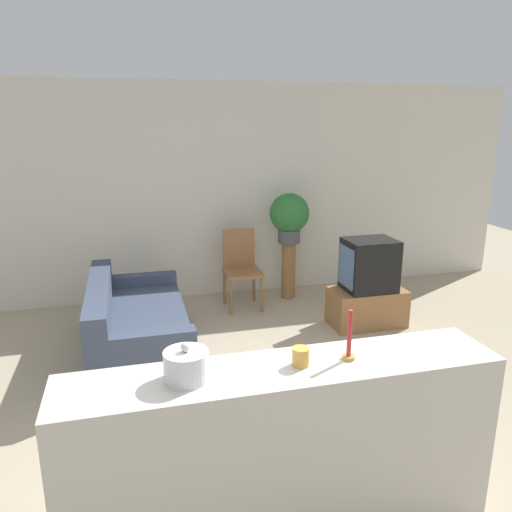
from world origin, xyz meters
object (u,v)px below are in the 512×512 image
(potted_plant, at_px, (289,215))
(decorative_bowl, at_px, (186,365))
(couch, at_px, (135,328))
(television, at_px, (369,265))
(wooden_chair, at_px, (241,265))

(potted_plant, distance_m, decorative_bowl, 4.03)
(couch, relative_size, decorative_bowl, 8.07)
(television, relative_size, potted_plant, 0.91)
(television, xyz_separation_m, potted_plant, (-0.57, 1.07, 0.38))
(wooden_chair, bearing_deg, couch, -141.57)
(couch, relative_size, television, 3.12)
(wooden_chair, bearing_deg, television, -37.33)
(potted_plant, bearing_deg, couch, -149.20)
(potted_plant, xyz_separation_m, decorative_bowl, (-1.73, -3.63, 0.01))
(couch, distance_m, decorative_bowl, 2.61)
(couch, height_order, wooden_chair, wooden_chair)
(couch, bearing_deg, potted_plant, 30.80)
(couch, bearing_deg, television, 2.24)
(television, bearing_deg, couch, -177.76)
(wooden_chair, xyz_separation_m, potted_plant, (0.66, 0.13, 0.56))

